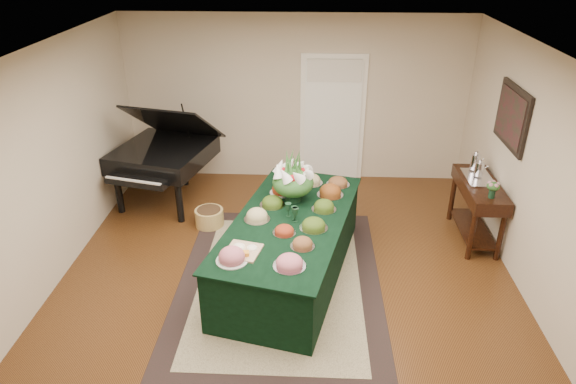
{
  "coord_description": "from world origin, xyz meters",
  "views": [
    {
      "loc": [
        0.25,
        -5.05,
        3.79
      ],
      "look_at": [
        0.0,
        0.3,
        1.05
      ],
      "focal_mm": 32.0,
      "sensor_mm": 36.0,
      "label": 1
    }
  ],
  "objects_px": {
    "floral_centerpiece": "(293,178)",
    "mahogany_sideboard": "(479,196)",
    "grand_piano": "(163,154)",
    "buffet_table": "(290,247)"
  },
  "relations": [
    {
      "from": "floral_centerpiece",
      "to": "mahogany_sideboard",
      "type": "bearing_deg",
      "value": 11.39
    },
    {
      "from": "buffet_table",
      "to": "mahogany_sideboard",
      "type": "relative_size",
      "value": 2.36
    },
    {
      "from": "floral_centerpiece",
      "to": "mahogany_sideboard",
      "type": "distance_m",
      "value": 2.54
    },
    {
      "from": "buffet_table",
      "to": "floral_centerpiece",
      "type": "bearing_deg",
      "value": 88.52
    },
    {
      "from": "buffet_table",
      "to": "floral_centerpiece",
      "type": "xyz_separation_m",
      "value": [
        0.01,
        0.46,
        0.7
      ]
    },
    {
      "from": "grand_piano",
      "to": "mahogany_sideboard",
      "type": "relative_size",
      "value": 1.46
    },
    {
      "from": "floral_centerpiece",
      "to": "mahogany_sideboard",
      "type": "height_order",
      "value": "floral_centerpiece"
    },
    {
      "from": "buffet_table",
      "to": "mahogany_sideboard",
      "type": "xyz_separation_m",
      "value": [
        2.46,
        0.96,
        0.26
      ]
    },
    {
      "from": "mahogany_sideboard",
      "to": "floral_centerpiece",
      "type": "bearing_deg",
      "value": -168.61
    },
    {
      "from": "buffet_table",
      "to": "floral_centerpiece",
      "type": "distance_m",
      "value": 0.84
    }
  ]
}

